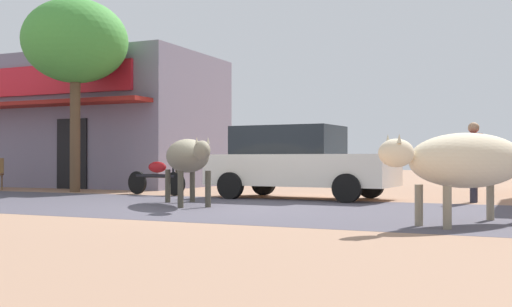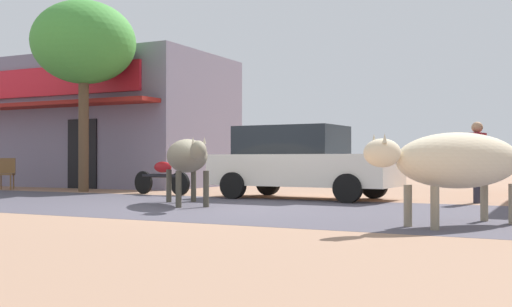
{
  "view_description": "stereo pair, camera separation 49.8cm",
  "coord_description": "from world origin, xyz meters",
  "px_view_note": "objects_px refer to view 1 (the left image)",
  "views": [
    {
      "loc": [
        5.4,
        -10.27,
        0.9
      ],
      "look_at": [
        0.32,
        1.14,
        1.01
      ],
      "focal_mm": 43.7,
      "sensor_mm": 36.0,
      "label": 1
    },
    {
      "loc": [
        5.85,
        -10.06,
        0.9
      ],
      "look_at": [
        0.32,
        1.14,
        1.01
      ],
      "focal_mm": 43.7,
      "sensor_mm": 36.0,
      "label": 2
    }
  ],
  "objects_px": {
    "parked_hatchback_car": "(297,161)",
    "parked_motorcycle": "(157,176)",
    "roadside_tree": "(75,42)",
    "pedestrian_by_shop": "(474,155)",
    "cow_far_dark": "(467,161)",
    "cow_near_brown": "(188,156)"
  },
  "relations": [
    {
      "from": "parked_hatchback_car",
      "to": "parked_motorcycle",
      "type": "bearing_deg",
      "value": -178.83
    },
    {
      "from": "roadside_tree",
      "to": "pedestrian_by_shop",
      "type": "relative_size",
      "value": 3.16
    },
    {
      "from": "cow_far_dark",
      "to": "pedestrian_by_shop",
      "type": "relative_size",
      "value": 1.56
    },
    {
      "from": "cow_near_brown",
      "to": "cow_far_dark",
      "type": "distance_m",
      "value": 5.55
    },
    {
      "from": "roadside_tree",
      "to": "cow_far_dark",
      "type": "bearing_deg",
      "value": -23.0
    },
    {
      "from": "cow_near_brown",
      "to": "roadside_tree",
      "type": "bearing_deg",
      "value": 151.01
    },
    {
      "from": "parked_motorcycle",
      "to": "pedestrian_by_shop",
      "type": "bearing_deg",
      "value": 2.86
    },
    {
      "from": "cow_near_brown",
      "to": "pedestrian_by_shop",
      "type": "xyz_separation_m",
      "value": [
        5.02,
        3.05,
        0.03
      ]
    },
    {
      "from": "roadside_tree",
      "to": "cow_near_brown",
      "type": "xyz_separation_m",
      "value": [
        5.18,
        -2.87,
        -3.11
      ]
    },
    {
      "from": "roadside_tree",
      "to": "parked_hatchback_car",
      "type": "xyz_separation_m",
      "value": [
        6.43,
        -0.11,
        -3.21
      ]
    },
    {
      "from": "cow_far_dark",
      "to": "roadside_tree",
      "type": "bearing_deg",
      "value": 157.0
    },
    {
      "from": "roadside_tree",
      "to": "cow_far_dark",
      "type": "height_order",
      "value": "roadside_tree"
    },
    {
      "from": "parked_motorcycle",
      "to": "pedestrian_by_shop",
      "type": "height_order",
      "value": "pedestrian_by_shop"
    },
    {
      "from": "cow_near_brown",
      "to": "cow_far_dark",
      "type": "xyz_separation_m",
      "value": [
        5.31,
        -1.58,
        -0.08
      ]
    },
    {
      "from": "parked_hatchback_car",
      "to": "roadside_tree",
      "type": "bearing_deg",
      "value": 178.98
    },
    {
      "from": "roadside_tree",
      "to": "cow_far_dark",
      "type": "relative_size",
      "value": 2.02
    },
    {
      "from": "roadside_tree",
      "to": "pedestrian_by_shop",
      "type": "distance_m",
      "value": 10.65
    },
    {
      "from": "roadside_tree",
      "to": "parked_motorcycle",
      "type": "relative_size",
      "value": 2.84
    },
    {
      "from": "parked_motorcycle",
      "to": "pedestrian_by_shop",
      "type": "distance_m",
      "value": 7.5
    },
    {
      "from": "parked_hatchback_car",
      "to": "pedestrian_by_shop",
      "type": "bearing_deg",
      "value": 4.5
    },
    {
      "from": "parked_hatchback_car",
      "to": "cow_near_brown",
      "type": "bearing_deg",
      "value": -114.47
    },
    {
      "from": "parked_hatchback_car",
      "to": "cow_far_dark",
      "type": "bearing_deg",
      "value": -46.89
    }
  ]
}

